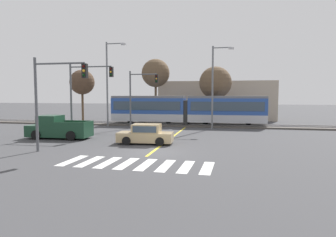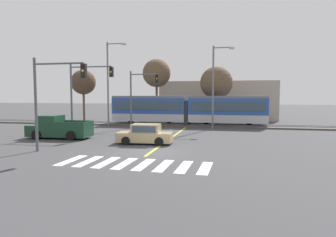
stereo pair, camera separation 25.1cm
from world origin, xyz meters
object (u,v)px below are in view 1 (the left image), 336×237
object	(u,v)px
pickup_truck	(58,129)
traffic_light_mid_left	(85,87)
sedan_crossing	(146,135)
bare_tree_east	(215,83)
traffic_light_far_left	(139,91)
bare_tree_far_west	(82,82)
traffic_light_near_left	(53,90)
light_rail_tram	(187,109)
street_lamp_west	(109,79)
bare_tree_west	(156,73)
street_lamp_centre	(214,82)

from	to	relation	value
pickup_truck	traffic_light_mid_left	world-z (taller)	traffic_light_mid_left
sedan_crossing	bare_tree_east	distance (m)	18.75
traffic_light_far_left	bare_tree_far_west	distance (m)	13.41
traffic_light_near_left	bare_tree_east	distance (m)	24.02
light_rail_tram	street_lamp_west	world-z (taller)	street_lamp_west
traffic_light_near_left	bare_tree_west	xyz separation A→B (m)	(1.20, 22.80, 2.60)
traffic_light_near_left	street_lamp_centre	bearing A→B (deg)	58.26
street_lamp_centre	sedan_crossing	bearing A→B (deg)	-112.85
street_lamp_west	bare_tree_east	bearing A→B (deg)	29.02
bare_tree_west	bare_tree_far_west	bearing A→B (deg)	-175.32
light_rail_tram	traffic_light_far_left	bearing A→B (deg)	-137.99
traffic_light_far_left	bare_tree_west	distance (m)	9.01
bare_tree_west	street_lamp_west	bearing A→B (deg)	-117.29
traffic_light_near_left	bare_tree_west	world-z (taller)	bare_tree_west
light_rail_tram	bare_tree_west	distance (m)	8.11
light_rail_tram	traffic_light_mid_left	size ratio (longest dim) A/B	2.80
traffic_light_near_left	bare_tree_east	xyz separation A→B (m)	(9.38, 22.08, 1.20)
traffic_light_near_left	traffic_light_mid_left	size ratio (longest dim) A/B	0.93
sedan_crossing	street_lamp_centre	distance (m)	12.76
traffic_light_mid_left	street_lamp_centre	bearing A→B (deg)	33.71
traffic_light_mid_left	sedan_crossing	bearing A→B (deg)	-26.99
sedan_crossing	street_lamp_west	size ratio (longest dim) A/B	0.44
street_lamp_centre	bare_tree_east	xyz separation A→B (m)	(-0.20, 6.59, 0.19)
sedan_crossing	traffic_light_far_left	xyz separation A→B (m)	(-3.45, 9.70, 3.48)
traffic_light_far_left	traffic_light_near_left	bearing A→B (deg)	-95.99
pickup_truck	traffic_light_near_left	xyz separation A→B (m)	(3.22, -5.65, 3.24)
light_rail_tram	pickup_truck	bearing A→B (deg)	-126.43
bare_tree_east	bare_tree_west	bearing A→B (deg)	174.97
street_lamp_west	bare_tree_east	xyz separation A→B (m)	(11.98, 6.65, -0.25)
sedan_crossing	bare_tree_west	world-z (taller)	bare_tree_west
street_lamp_centre	bare_tree_west	distance (m)	11.23
light_rail_tram	street_lamp_centre	distance (m)	5.40
light_rail_tram	street_lamp_centre	bearing A→B (deg)	-40.25
pickup_truck	bare_tree_east	size ratio (longest dim) A/B	0.74
light_rail_tram	traffic_light_far_left	xyz separation A→B (m)	(-4.69, -4.23, 2.13)
light_rail_tram	street_lamp_west	distance (m)	9.89
bare_tree_far_west	street_lamp_west	bearing A→B (deg)	-43.91
light_rail_tram	pickup_truck	xyz separation A→B (m)	(-9.40, -12.73, -1.21)
bare_tree_west	bare_tree_east	xyz separation A→B (m)	(8.18, -0.72, -1.39)
traffic_light_mid_left	street_lamp_west	distance (m)	7.67
sedan_crossing	pickup_truck	size ratio (longest dim) A/B	0.79
bare_tree_east	bare_tree_far_west	bearing A→B (deg)	-179.56
bare_tree_west	traffic_light_near_left	bearing A→B (deg)	-93.02
light_rail_tram	bare_tree_east	size ratio (longest dim) A/B	2.50
bare_tree_far_west	pickup_truck	bearing A→B (deg)	-69.38
bare_tree_far_west	traffic_light_near_left	bearing A→B (deg)	-66.92
sedan_crossing	traffic_light_far_left	distance (m)	10.86
street_lamp_centre	bare_tree_west	bearing A→B (deg)	138.93
traffic_light_near_left	light_rail_tram	bearing A→B (deg)	71.42
traffic_light_near_left	traffic_light_far_left	distance (m)	14.23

